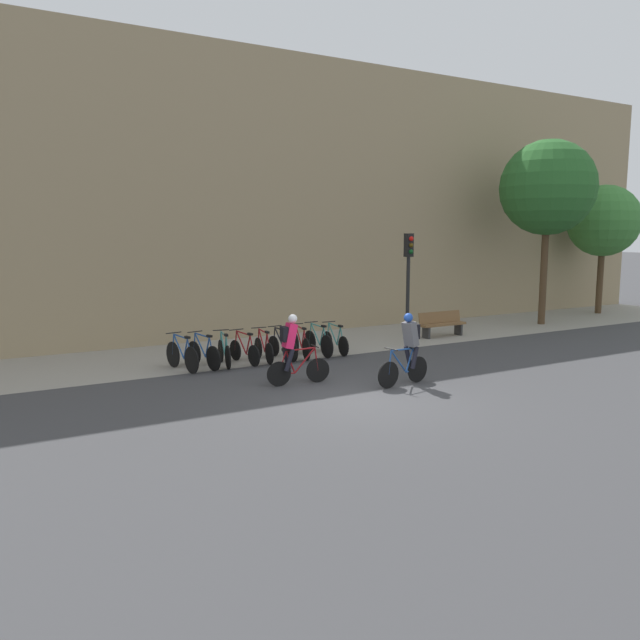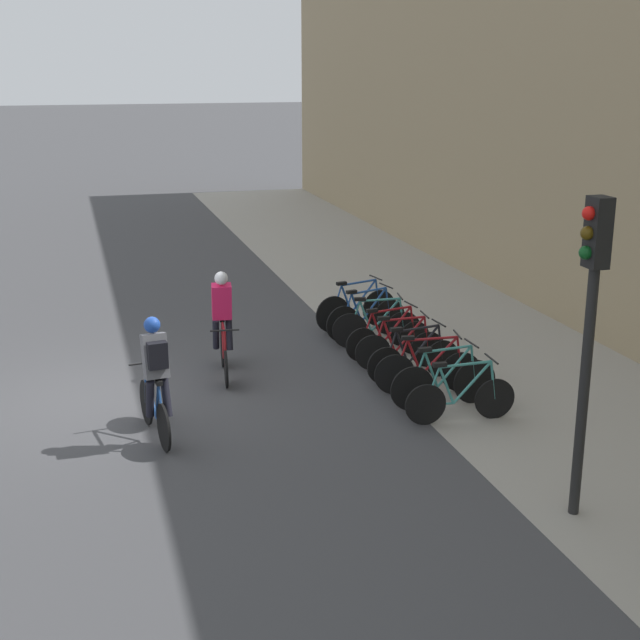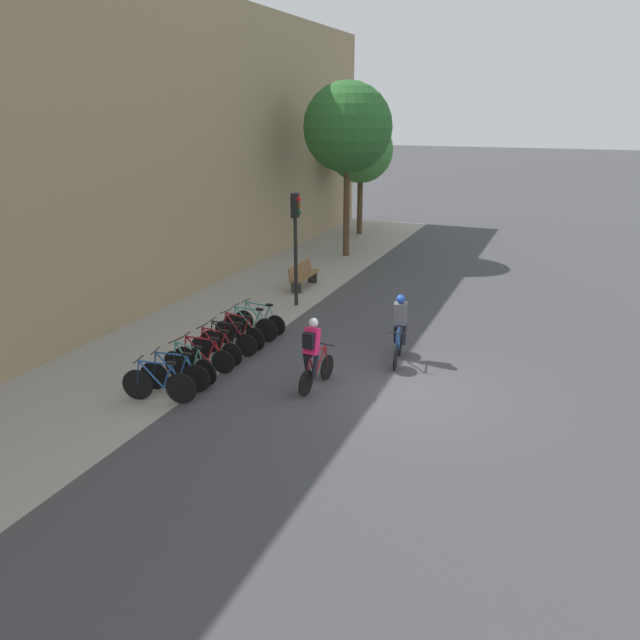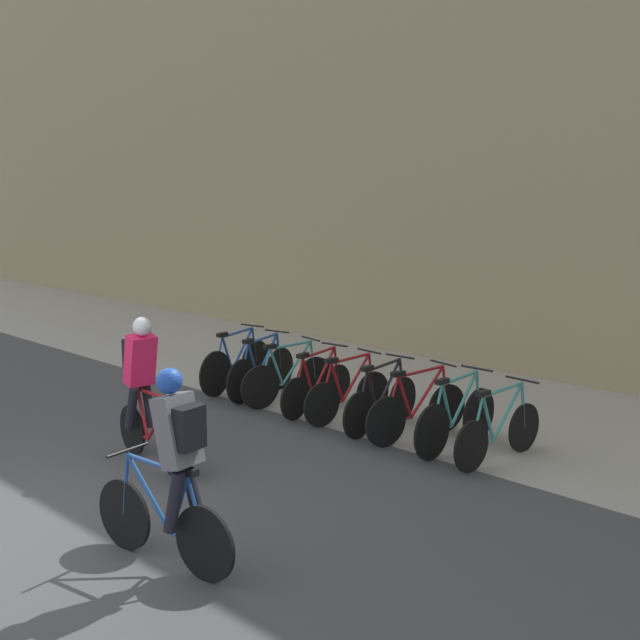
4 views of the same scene
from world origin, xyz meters
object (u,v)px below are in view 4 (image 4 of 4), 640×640
object	(u,v)px
cyclist_grey	(174,464)
parked_bike_2	(288,378)
parked_bike_6	(417,410)
parked_bike_3	(317,386)
parked_bike_0	(236,364)
parked_bike_4	(348,394)
parked_bike_5	(381,402)
parked_bike_7	(456,418)
parked_bike_1	(261,371)
parked_bike_8	(499,431)
cyclist_pink	(143,384)

from	to	relation	value
cyclist_grey	parked_bike_2	distance (m)	5.32
parked_bike_6	parked_bike_3	bearing A→B (deg)	-179.98
cyclist_grey	parked_bike_0	size ratio (longest dim) A/B	1.03
parked_bike_4	parked_bike_5	xyz separation A→B (m)	(0.61, -0.00, 0.00)
parked_bike_7	parked_bike_0	bearing A→B (deg)	179.99
parked_bike_1	parked_bike_2	world-z (taller)	parked_bike_1
parked_bike_0	parked_bike_5	distance (m)	3.02
parked_bike_5	parked_bike_8	size ratio (longest dim) A/B	0.99
parked_bike_3	parked_bike_5	distance (m)	1.21
cyclist_grey	parked_bike_8	distance (m)	4.33
cyclist_grey	parked_bike_5	size ratio (longest dim) A/B	1.07
parked_bike_0	parked_bike_7	xyz separation A→B (m)	(4.23, -0.00, -0.01)
parked_bike_3	parked_bike_6	world-z (taller)	parked_bike_6
cyclist_pink	parked_bike_1	xyz separation A→B (m)	(-1.22, 2.92, -0.54)
parked_bike_5	parked_bike_6	size ratio (longest dim) A/B	0.98
cyclist_grey	parked_bike_6	world-z (taller)	cyclist_grey
parked_bike_1	parked_bike_3	xyz separation A→B (m)	(1.21, -0.00, -0.03)
parked_bike_0	parked_bike_4	size ratio (longest dim) A/B	1.09
cyclist_pink	parked_bike_2	bearing A→B (deg)	102.03
parked_bike_3	parked_bike_6	size ratio (longest dim) A/B	0.96
parked_bike_5	parked_bike_8	bearing A→B (deg)	-0.02
cyclist_pink	parked_bike_4	world-z (taller)	cyclist_pink
cyclist_pink	parked_bike_1	size ratio (longest dim) A/B	1.05
parked_bike_1	parked_bike_8	size ratio (longest dim) A/B	1.00
cyclist_pink	parked_bike_7	world-z (taller)	cyclist_pink
parked_bike_3	parked_bike_7	distance (m)	2.41
cyclist_grey	parked_bike_1	size ratio (longest dim) A/B	1.06
parked_bike_0	parked_bike_6	size ratio (longest dim) A/B	1.02
parked_bike_6	cyclist_grey	bearing A→B (deg)	-80.55
parked_bike_8	cyclist_pink	bearing A→B (deg)	-135.86
parked_bike_1	parked_bike_7	distance (m)	3.62
parked_bike_3	parked_bike_7	size ratio (longest dim) A/B	0.95
parked_bike_8	parked_bike_0	bearing A→B (deg)	179.97
parked_bike_3	parked_bike_5	world-z (taller)	parked_bike_5
cyclist_grey	parked_bike_4	size ratio (longest dim) A/B	1.12
parked_bike_4	parked_bike_6	size ratio (longest dim) A/B	0.93
parked_bike_4	parked_bike_5	bearing A→B (deg)	-0.08
parked_bike_5	parked_bike_7	bearing A→B (deg)	0.06
parked_bike_2	parked_bike_8	bearing A→B (deg)	-0.03
cyclist_grey	parked_bike_5	distance (m)	4.50
cyclist_grey	parked_bike_1	bearing A→B (deg)	131.15
parked_bike_1	parked_bike_5	size ratio (longest dim) A/B	1.01
parked_bike_4	parked_bike_8	distance (m)	2.42
cyclist_grey	parked_bike_3	distance (m)	4.98
cyclist_grey	parked_bike_6	distance (m)	4.36
parked_bike_1	parked_bike_3	size ratio (longest dim) A/B	1.02
cyclist_pink	parked_bike_5	bearing A→B (deg)	67.75
parked_bike_0	parked_bike_6	distance (m)	3.62
cyclist_pink	parked_bike_5	size ratio (longest dim) A/B	1.06
cyclist_pink	parked_bike_4	bearing A→B (deg)	78.63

